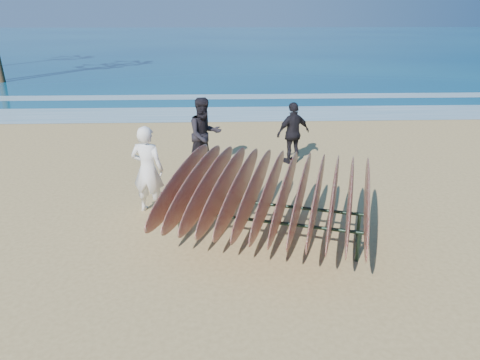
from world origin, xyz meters
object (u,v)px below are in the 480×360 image
at_px(surfboard_rack, 269,192).
at_px(person_white, 148,170).
at_px(person_dark_b, 293,133).
at_px(person_dark_a, 205,135).

relative_size(surfboard_rack, person_white, 2.29).
distance_m(surfboard_rack, person_dark_b, 4.08).
relative_size(surfboard_rack, person_dark_a, 2.19).
bearing_deg(person_dark_b, person_dark_a, -11.03).
xyz_separation_m(surfboard_rack, person_dark_a, (-1.19, 3.48, 0.01)).
relative_size(person_white, person_dark_a, 0.96).
height_order(person_white, person_dark_b, person_white).
height_order(person_dark_a, person_dark_b, person_dark_a).
distance_m(person_white, person_dark_b, 4.21).
relative_size(surfboard_rack, person_dark_b, 2.50).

